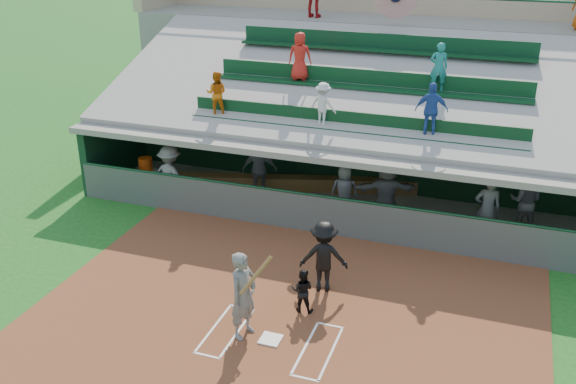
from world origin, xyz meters
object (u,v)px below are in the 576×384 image
(batter_at_plate, at_px, (243,295))
(white_table, at_px, (149,181))
(home_plate, at_px, (271,339))
(water_cooler, at_px, (146,164))
(catcher, at_px, (302,290))

(batter_at_plate, height_order, white_table, batter_at_plate)
(batter_at_plate, distance_m, white_table, 8.31)
(home_plate, height_order, water_cooler, water_cooler)
(home_plate, xyz_separation_m, white_table, (-6.36, 5.95, 0.34))
(home_plate, distance_m, batter_at_plate, 1.11)
(catcher, relative_size, water_cooler, 2.44)
(catcher, height_order, white_table, catcher)
(water_cooler, bearing_deg, batter_at_plate, -45.56)
(batter_at_plate, xyz_separation_m, water_cooler, (-5.84, 5.96, -0.05))
(home_plate, distance_m, white_table, 8.72)
(home_plate, bearing_deg, batter_at_plate, 179.54)
(batter_at_plate, bearing_deg, catcher, 55.17)
(batter_at_plate, height_order, water_cooler, batter_at_plate)
(home_plate, xyz_separation_m, catcher, (0.28, 1.25, 0.50))
(home_plate, distance_m, water_cooler, 8.81)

